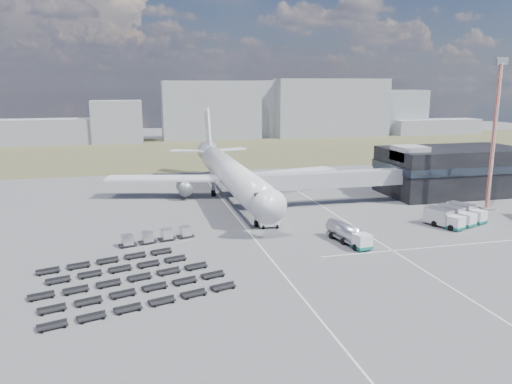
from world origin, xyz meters
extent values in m
plane|color=#565659|center=(0.00, 0.00, 0.00)|extent=(420.00, 420.00, 0.00)
cube|color=#4B472D|center=(0.00, 110.00, 0.01)|extent=(420.00, 90.00, 0.01)
cube|color=silver|center=(-2.00, 5.00, 0.01)|extent=(0.25, 110.00, 0.01)
cube|color=silver|center=(16.00, 5.00, 0.01)|extent=(0.25, 110.00, 0.01)
cube|color=silver|center=(25.00, -8.00, 0.01)|extent=(40.00, 0.25, 0.01)
cube|color=black|center=(48.00, 24.00, 5.00)|extent=(30.00, 16.00, 10.00)
cube|color=#262D38|center=(48.00, 24.00, 6.20)|extent=(30.40, 16.40, 1.60)
cube|color=#939399|center=(36.00, 22.00, 9.50)|extent=(6.00, 6.00, 3.00)
cube|color=#939399|center=(18.10, 20.50, 5.10)|extent=(29.80, 3.00, 3.00)
cube|color=#939399|center=(4.70, 20.00, 5.10)|extent=(4.00, 3.60, 3.40)
cylinder|color=slate|center=(6.20, 20.50, 2.55)|extent=(0.70, 0.70, 5.10)
cylinder|color=black|center=(6.20, 20.50, 0.45)|extent=(1.40, 0.90, 1.40)
cylinder|color=silver|center=(0.00, 30.00, 5.30)|extent=(5.60, 48.00, 5.60)
cone|color=silver|center=(0.00, 3.50, 5.30)|extent=(5.60, 5.00, 5.60)
cone|color=silver|center=(0.00, 58.00, 6.10)|extent=(5.60, 8.00, 5.60)
cube|color=black|center=(0.00, 5.50, 6.10)|extent=(2.20, 2.00, 0.80)
cube|color=silver|center=(-13.00, 35.00, 4.10)|extent=(25.59, 11.38, 0.50)
cube|color=silver|center=(13.00, 35.00, 4.10)|extent=(25.59, 11.38, 0.50)
cylinder|color=slate|center=(-9.50, 33.00, 2.40)|extent=(3.00, 5.00, 3.00)
cylinder|color=slate|center=(9.50, 33.00, 2.40)|extent=(3.00, 5.00, 3.00)
cube|color=silver|center=(-5.50, 60.00, 6.50)|extent=(9.49, 5.63, 0.35)
cube|color=silver|center=(5.50, 60.00, 6.50)|extent=(9.49, 5.63, 0.35)
cube|color=silver|center=(0.00, 61.00, 11.80)|extent=(0.50, 9.06, 11.45)
cylinder|color=slate|center=(0.00, 9.00, 1.25)|extent=(0.50, 0.50, 2.50)
cylinder|color=slate|center=(-3.20, 34.00, 1.25)|extent=(0.60, 0.60, 2.50)
cylinder|color=slate|center=(3.20, 34.00, 1.25)|extent=(0.60, 0.60, 2.50)
cylinder|color=black|center=(0.00, 9.00, 0.50)|extent=(0.50, 1.20, 1.20)
cube|color=gray|center=(-52.39, 143.59, 5.01)|extent=(46.94, 12.00, 10.01)
cube|color=gray|center=(-24.90, 142.62, 8.53)|extent=(19.93, 12.00, 17.07)
cube|color=gray|center=(14.63, 146.81, 12.48)|extent=(42.04, 12.00, 24.96)
cube|color=gray|center=(46.66, 151.15, 12.58)|extent=(20.63, 12.00, 25.16)
cube|color=gray|center=(69.77, 145.22, 12.98)|extent=(52.42, 12.00, 25.95)
cube|color=gray|center=(105.22, 148.91, 10.38)|extent=(26.73, 12.00, 20.76)
cube|color=gray|center=(122.55, 143.20, 3.54)|extent=(43.14, 12.00, 7.07)
cube|color=silver|center=(11.80, -6.62, 1.33)|extent=(2.56, 2.56, 2.10)
cube|color=#126658|center=(11.80, -6.62, 0.50)|extent=(2.66, 2.66, 0.46)
cylinder|color=silver|center=(10.98, -2.21, 1.74)|extent=(3.50, 7.16, 2.28)
cube|color=slate|center=(10.98, -2.21, 0.69)|extent=(3.41, 7.14, 0.32)
cylinder|color=black|center=(11.23, -3.56, 0.46)|extent=(2.52, 1.42, 1.01)
cube|color=silver|center=(1.97, 7.82, 0.76)|extent=(3.57, 2.28, 1.51)
cube|color=silver|center=(7.28, 34.94, 1.62)|extent=(3.30, 6.36, 2.83)
cube|color=#126658|center=(7.28, 34.94, 0.46)|extent=(3.42, 6.48, 0.46)
cube|color=silver|center=(31.24, -1.10, 1.26)|extent=(2.87, 2.82, 2.14)
cube|color=#126658|center=(31.24, -1.10, 0.44)|extent=(3.00, 2.94, 0.44)
cube|color=silver|center=(29.97, 2.05, 1.65)|extent=(3.83, 5.01, 2.52)
cube|color=silver|center=(34.30, 0.13, 1.26)|extent=(2.87, 2.82, 2.14)
cube|color=#126658|center=(34.30, 0.13, 0.44)|extent=(3.00, 2.94, 0.44)
cube|color=silver|center=(33.03, 3.28, 1.65)|extent=(3.83, 5.01, 2.52)
cube|color=silver|center=(37.37, 1.36, 1.26)|extent=(2.87, 2.82, 2.14)
cube|color=#126658|center=(37.37, 1.36, 0.44)|extent=(3.00, 2.94, 0.44)
cube|color=silver|center=(36.10, 4.52, 1.65)|extent=(3.83, 5.01, 2.52)
cube|color=black|center=(-21.05, 3.25, 0.28)|extent=(2.77, 2.11, 0.17)
cube|color=silver|center=(-21.05, 3.25, 1.09)|extent=(1.86, 1.86, 1.42)
cube|color=black|center=(-18.13, 4.05, 0.28)|extent=(2.77, 2.11, 0.17)
cube|color=silver|center=(-18.13, 4.05, 1.09)|extent=(1.86, 1.86, 1.42)
cube|color=black|center=(-15.21, 4.85, 0.28)|extent=(2.77, 2.11, 0.17)
cube|color=silver|center=(-15.21, 4.85, 1.09)|extent=(1.86, 1.86, 1.42)
cube|color=black|center=(-12.29, 5.64, 0.28)|extent=(2.77, 2.11, 0.17)
cube|color=silver|center=(-12.29, 5.64, 1.09)|extent=(1.86, 1.86, 1.42)
cube|color=black|center=(-19.21, -18.15, 0.34)|extent=(22.04, 7.68, 0.68)
cube|color=black|center=(-20.32, -14.37, 0.34)|extent=(22.04, 7.68, 0.68)
cube|color=black|center=(-21.43, -10.58, 0.34)|extent=(22.04, 7.68, 0.68)
cube|color=black|center=(-22.54, -6.79, 0.34)|extent=(18.43, 6.63, 0.68)
cube|color=black|center=(-23.65, -3.00, 0.34)|extent=(18.43, 6.63, 0.68)
cylinder|color=#B62F1D|center=(45.72, 9.63, 13.61)|extent=(0.76, 0.76, 27.22)
cube|color=slate|center=(45.72, 9.63, 27.54)|extent=(2.68, 1.03, 1.31)
cube|color=#565659|center=(45.72, 9.63, 0.16)|extent=(2.18, 2.18, 0.33)
camera|label=1|loc=(-19.76, -69.47, 23.43)|focal=35.00mm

